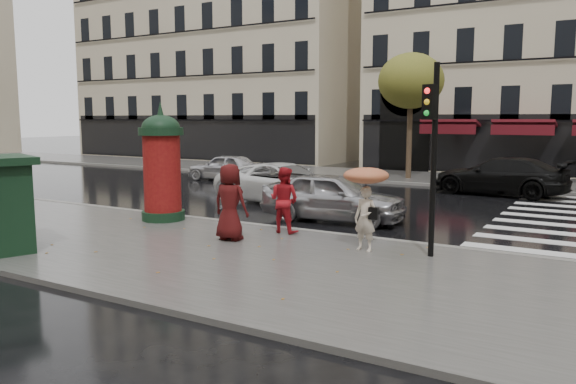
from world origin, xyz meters
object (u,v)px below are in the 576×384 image
Objects in this scene: woman_umbrella at (366,194)px; man_burgundy at (230,202)px; morris_column at (162,164)px; traffic_light at (432,141)px; car_silver at (333,197)px; woman_red at (284,200)px; car_black at (500,176)px; car_white at (284,183)px; car_far_silver at (225,167)px.

woman_umbrella is 1.04× the size of man_burgundy.
traffic_light is at bearing -2.98° from morris_column.
man_burgundy is 0.45× the size of traffic_light.
man_burgundy is 4.48m from car_silver.
woman_red is 0.42× the size of traffic_light.
car_black is at bearing 57.57° from morris_column.
morris_column reaches higher than car_black.
woman_umbrella is 7.10m from morris_column.
morris_column is 0.79× the size of car_silver.
car_far_silver is at bearing 58.60° from car_white.
woman_red is at bearing 3.15° from morris_column.
car_silver is at bearing -102.38° from man_burgundy.
morris_column reaches higher than woman_red.
man_burgundy is at bearing -11.61° from car_black.
traffic_light is 0.78× the size of car_black.
man_burgundy reaches higher than car_silver.
woman_umbrella is 0.37× the size of car_white.
woman_umbrella is 17.16m from car_far_silver.
woman_umbrella reaches higher than man_burgundy.
car_black is at bearing -104.27° from woman_red.
car_far_silver is at bearing 117.87° from morris_column.
car_white is at bearing 78.58° from morris_column.
traffic_light reaches higher than morris_column.
morris_column is 0.66× the size of car_black.
morris_column is 0.84× the size of traffic_light.
morris_column is at bearing 5.20° from woman_red.
car_far_silver is at bearing 48.09° from car_silver.
traffic_light reaches higher than car_far_silver.
woman_umbrella is 2.96m from woman_red.
traffic_light is at bearing -122.36° from car_white.
woman_red is at bearing -10.63° from car_black.
car_silver is (-2.67, 3.72, -0.70)m from woman_umbrella.
traffic_light is 0.95× the size of car_silver.
car_far_silver is (-12.77, 11.43, -0.78)m from woman_umbrella.
morris_column is (-4.28, -0.24, 0.85)m from woman_red.
woman_red reaches higher than car_silver.
morris_column reaches higher than woman_umbrella.
car_white is at bearing -38.96° from car_black.
woman_red is 12.56m from car_black.
car_silver is (0.12, 2.85, -0.24)m from woman_red.
man_burgundy is 5.32m from traffic_light.
man_burgundy reaches higher than woman_red.
car_silver is (-4.16, 3.53, -1.99)m from traffic_light.
woman_umbrella reaches higher than car_black.
car_far_silver is (-9.99, 10.56, -0.32)m from woman_red.
morris_column reaches higher than car_far_silver.
woman_red is at bearing 173.04° from car_silver.
car_black is (7.81, 12.29, -1.07)m from morris_column.
car_black reaches higher than car_far_silver.
car_silver is at bearing -14.63° from car_black.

